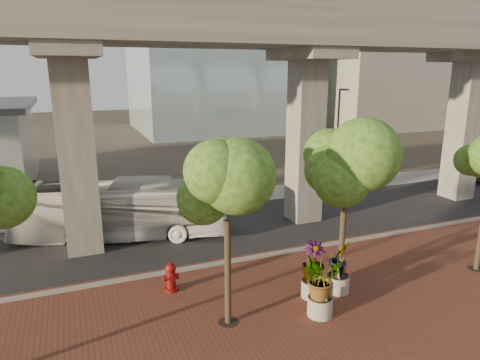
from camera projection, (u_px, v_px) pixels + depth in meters
name	position (u px, v px, depth m)	size (l,w,h in m)	color
ground	(216.00, 247.00, 21.09)	(160.00, 160.00, 0.00)	#3A342A
brick_plaza	(296.00, 337.00, 13.89)	(70.00, 13.00, 0.06)	brown
asphalt_road	(204.00, 233.00, 22.88)	(90.00, 8.00, 0.04)	black
curb_strip	(231.00, 262.00, 19.27)	(70.00, 0.25, 0.16)	gray
far_sidewalk	(179.00, 204.00, 27.82)	(90.00, 3.00, 0.06)	gray
transit_viaduct	(201.00, 95.00, 21.08)	(72.00, 5.60, 12.40)	#9A988C
midrise_block	(377.00, 46.00, 64.18)	(18.00, 16.00, 24.00)	gray
transit_bus	(122.00, 210.00, 21.91)	(2.53, 10.76, 3.00)	silver
parked_car	(480.00, 173.00, 32.92)	(1.65, 4.78, 1.57)	black
fire_hydrant	(171.00, 277.00, 16.68)	(0.60, 0.54, 1.20)	maroon
planter_front	(321.00, 281.00, 14.80)	(1.97, 1.97, 2.17)	gray
planter_right	(313.00, 264.00, 16.04)	(2.06, 2.06, 2.20)	gray
planter_left	(339.00, 261.00, 16.42)	(1.93, 1.93, 2.12)	#A39E93
street_tree_near_west	(227.00, 190.00, 13.51)	(3.56, 3.56, 6.38)	#3F3324
street_tree_near_east	(346.00, 176.00, 15.66)	(4.15, 4.15, 6.55)	#3F3324
streetlamp_east	(338.00, 134.00, 29.04)	(0.36, 1.05, 7.26)	#302F34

